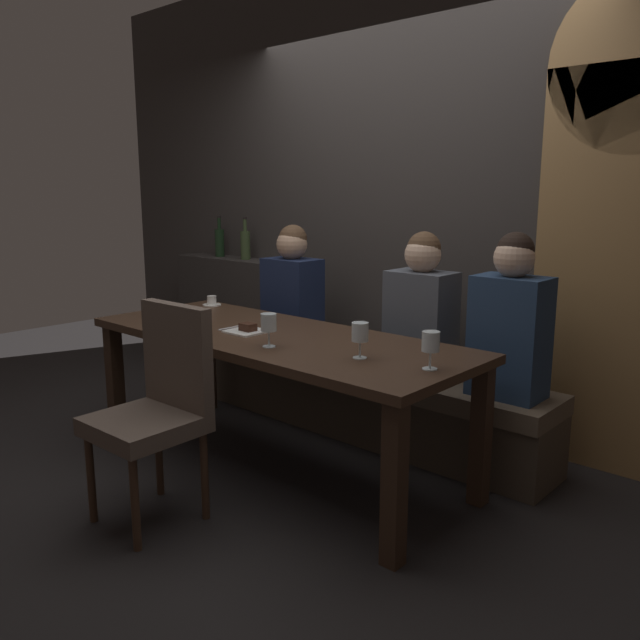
% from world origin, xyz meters
% --- Properties ---
extents(ground, '(9.00, 9.00, 0.00)m').
position_xyz_m(ground, '(0.00, 0.00, 0.00)').
color(ground, black).
extents(back_wall_tiled, '(6.00, 0.12, 3.00)m').
position_xyz_m(back_wall_tiled, '(0.00, 1.22, 1.50)').
color(back_wall_tiled, '#383330').
rests_on(back_wall_tiled, ground).
extents(arched_door, '(0.90, 0.05, 2.55)m').
position_xyz_m(arched_door, '(1.35, 1.15, 1.36)').
color(arched_door, olive).
rests_on(arched_door, ground).
extents(back_counter, '(1.10, 0.28, 0.95)m').
position_xyz_m(back_counter, '(-1.55, 1.04, 0.47)').
color(back_counter, '#2F2B29').
rests_on(back_counter, ground).
extents(dining_table, '(2.20, 0.84, 0.74)m').
position_xyz_m(dining_table, '(0.00, 0.00, 0.65)').
color(dining_table, '#342217').
rests_on(dining_table, ground).
extents(banquette_bench, '(2.50, 0.44, 0.45)m').
position_xyz_m(banquette_bench, '(0.00, 0.70, 0.23)').
color(banquette_bench, '#40352A').
rests_on(banquette_bench, ground).
extents(chair_near_side, '(0.45, 0.45, 0.98)m').
position_xyz_m(chair_near_side, '(-0.01, -0.72, 0.56)').
color(chair_near_side, '#3D281C').
rests_on(chair_near_side, ground).
extents(diner_redhead, '(0.36, 0.24, 0.81)m').
position_xyz_m(diner_redhead, '(-0.53, 0.68, 0.84)').
color(diner_redhead, '#192342').
rests_on(diner_redhead, banquette_bench).
extents(diner_bearded, '(0.36, 0.24, 0.81)m').
position_xyz_m(diner_bearded, '(0.45, 0.69, 0.83)').
color(diner_bearded, '#4C515B').
rests_on(diner_bearded, banquette_bench).
extents(diner_far_end, '(0.36, 0.24, 0.83)m').
position_xyz_m(diner_far_end, '(0.99, 0.69, 0.85)').
color(diner_far_end, navy).
rests_on(diner_far_end, banquette_bench).
extents(wine_bottle_dark_red, '(0.08, 0.08, 0.33)m').
position_xyz_m(wine_bottle_dark_red, '(-1.72, 1.05, 1.07)').
color(wine_bottle_dark_red, black).
rests_on(wine_bottle_dark_red, back_counter).
extents(wine_bottle_pale_label, '(0.08, 0.08, 0.33)m').
position_xyz_m(wine_bottle_pale_label, '(-1.39, 1.04, 1.07)').
color(wine_bottle_pale_label, '#384728').
rests_on(wine_bottle_pale_label, back_counter).
extents(wine_glass_center_back, '(0.08, 0.08, 0.16)m').
position_xyz_m(wine_glass_center_back, '(0.97, -0.03, 0.85)').
color(wine_glass_center_back, silver).
rests_on(wine_glass_center_back, dining_table).
extents(wine_glass_end_left, '(0.08, 0.08, 0.16)m').
position_xyz_m(wine_glass_end_left, '(0.18, -0.21, 0.86)').
color(wine_glass_end_left, silver).
rests_on(wine_glass_end_left, dining_table).
extents(wine_glass_near_left, '(0.08, 0.08, 0.16)m').
position_xyz_m(wine_glass_near_left, '(0.64, -0.09, 0.86)').
color(wine_glass_near_left, silver).
rests_on(wine_glass_near_left, dining_table).
extents(espresso_cup, '(0.12, 0.12, 0.06)m').
position_xyz_m(espresso_cup, '(-0.92, 0.31, 0.77)').
color(espresso_cup, white).
rests_on(espresso_cup, dining_table).
extents(dessert_plate, '(0.19, 0.19, 0.05)m').
position_xyz_m(dessert_plate, '(-0.14, -0.07, 0.75)').
color(dessert_plate, white).
rests_on(dessert_plate, dining_table).
extents(fork_on_table, '(0.02, 0.17, 0.01)m').
position_xyz_m(fork_on_table, '(-0.28, -0.06, 0.74)').
color(fork_on_table, silver).
rests_on(fork_on_table, dining_table).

